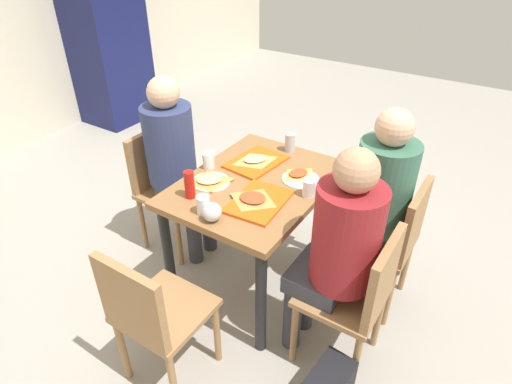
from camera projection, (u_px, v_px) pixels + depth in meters
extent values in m
cube|color=#9E998E|center=(256.00, 278.00, 2.90)|extent=(10.00, 10.00, 0.02)
cube|color=olive|center=(256.00, 184.00, 2.49)|extent=(1.03, 0.77, 0.04)
cylinder|color=black|center=(261.00, 302.00, 2.23)|extent=(0.06, 0.06, 0.72)
cylinder|color=black|center=(333.00, 216.00, 2.87)|extent=(0.06, 0.06, 0.72)
cylinder|color=black|center=(169.00, 257.00, 2.52)|extent=(0.06, 0.06, 0.72)
cylinder|color=black|center=(253.00, 188.00, 3.16)|extent=(0.06, 0.06, 0.72)
cube|color=#9E7247|center=(342.00, 295.00, 2.16)|extent=(0.40, 0.40, 0.03)
cube|color=#9E7247|center=(383.00, 278.00, 1.96)|extent=(0.38, 0.04, 0.40)
cylinder|color=#9E7247|center=(294.00, 333.00, 2.24)|extent=(0.04, 0.04, 0.43)
cylinder|color=#9E7247|center=(322.00, 293.00, 2.48)|extent=(0.04, 0.04, 0.43)
cylinder|color=#9E7247|center=(355.00, 364.00, 2.09)|extent=(0.04, 0.04, 0.43)
cylinder|color=#9E7247|center=(379.00, 318.00, 2.33)|extent=(0.04, 0.04, 0.43)
cube|color=#9E7247|center=(376.00, 241.00, 2.52)|extent=(0.40, 0.40, 0.03)
cube|color=#9E7247|center=(414.00, 222.00, 2.32)|extent=(0.38, 0.04, 0.40)
cylinder|color=#9E7247|center=(334.00, 275.00, 2.61)|extent=(0.04, 0.04, 0.43)
cylinder|color=#9E7247|center=(355.00, 245.00, 2.85)|extent=(0.04, 0.04, 0.43)
cylinder|color=#9E7247|center=(389.00, 298.00, 2.45)|extent=(0.04, 0.04, 0.43)
cylinder|color=#9E7247|center=(406.00, 264.00, 2.69)|extent=(0.04, 0.04, 0.43)
cube|color=#9E7247|center=(173.00, 192.00, 2.96)|extent=(0.40, 0.40, 0.03)
cube|color=#9E7247|center=(150.00, 158.00, 2.93)|extent=(0.38, 0.04, 0.40)
cylinder|color=#9E7247|center=(210.00, 215.00, 3.13)|extent=(0.04, 0.04, 0.43)
cylinder|color=#9E7247|center=(179.00, 240.00, 2.89)|extent=(0.04, 0.04, 0.43)
cylinder|color=#9E7247|center=(175.00, 201.00, 3.28)|extent=(0.04, 0.04, 0.43)
cylinder|color=#9E7247|center=(143.00, 223.00, 3.04)|extent=(0.04, 0.04, 0.43)
cube|color=#9E7247|center=(166.00, 310.00, 2.08)|extent=(0.40, 0.40, 0.03)
cube|color=#9E7247|center=(131.00, 304.00, 1.83)|extent=(0.04, 0.38, 0.40)
cylinder|color=#9E7247|center=(169.00, 306.00, 2.40)|extent=(0.04, 0.04, 0.43)
cylinder|color=#9E7247|center=(217.00, 333.00, 2.25)|extent=(0.04, 0.04, 0.43)
cylinder|color=#9E7247|center=(123.00, 349.00, 2.16)|extent=(0.04, 0.04, 0.43)
cylinder|color=#9E7247|center=(173.00, 383.00, 2.01)|extent=(0.04, 0.04, 0.43)
cylinder|color=#383842|center=(292.00, 315.00, 2.33)|extent=(0.10, 0.10, 0.46)
cylinder|color=#383842|center=(306.00, 297.00, 2.44)|extent=(0.10, 0.10, 0.46)
cube|color=#383842|center=(320.00, 276.00, 2.18)|extent=(0.32, 0.28, 0.10)
cylinder|color=maroon|center=(347.00, 236.00, 1.97)|extent=(0.32, 0.32, 0.52)
sphere|color=tan|center=(356.00, 171.00, 1.77)|extent=(0.20, 0.20, 0.20)
cylinder|color=#383842|center=(332.00, 261.00, 2.69)|extent=(0.10, 0.10, 0.46)
cylinder|color=#383842|center=(342.00, 247.00, 2.80)|extent=(0.10, 0.10, 0.46)
cube|color=#383842|center=(357.00, 225.00, 2.55)|extent=(0.32, 0.28, 0.10)
cylinder|color=#386651|center=(383.00, 186.00, 2.33)|extent=(0.32, 0.32, 0.52)
sphere|color=#DBAD89|center=(395.00, 127.00, 2.14)|extent=(0.20, 0.20, 0.20)
cylinder|color=#383842|center=(209.00, 222.00, 3.03)|extent=(0.10, 0.10, 0.46)
cylinder|color=#383842|center=(194.00, 234.00, 2.92)|extent=(0.10, 0.10, 0.46)
cube|color=#383842|center=(187.00, 190.00, 2.87)|extent=(0.32, 0.28, 0.10)
cylinder|color=navy|center=(170.00, 145.00, 2.75)|extent=(0.32, 0.32, 0.52)
sphere|color=#DBAD89|center=(163.00, 92.00, 2.56)|extent=(0.20, 0.20, 0.20)
cube|color=#D85914|center=(259.00, 202.00, 2.29)|extent=(0.38, 0.29, 0.02)
cube|color=#D85914|center=(256.00, 162.00, 2.65)|extent=(0.39, 0.30, 0.02)
cylinder|color=white|center=(211.00, 182.00, 2.46)|extent=(0.22, 0.22, 0.01)
cylinder|color=white|center=(301.00, 179.00, 2.49)|extent=(0.22, 0.22, 0.01)
pyramid|color=#C68C47|center=(253.00, 199.00, 2.28)|extent=(0.19, 0.22, 0.01)
ellipsoid|color=#B74723|center=(253.00, 197.00, 2.28)|extent=(0.13, 0.15, 0.01)
pyramid|color=tan|center=(255.00, 160.00, 2.64)|extent=(0.26, 0.25, 0.01)
ellipsoid|color=#D8C67F|center=(255.00, 159.00, 2.64)|extent=(0.18, 0.18, 0.01)
pyramid|color=#C68C47|center=(210.00, 180.00, 2.46)|extent=(0.27, 0.27, 0.01)
ellipsoid|color=#D8C67F|center=(210.00, 179.00, 2.45)|extent=(0.19, 0.19, 0.01)
pyramid|color=tan|center=(298.00, 174.00, 2.52)|extent=(0.20, 0.17, 0.01)
ellipsoid|color=#B74723|center=(299.00, 173.00, 2.51)|extent=(0.14, 0.12, 0.01)
cylinder|color=white|center=(208.00, 161.00, 2.58)|extent=(0.07, 0.07, 0.10)
cylinder|color=white|center=(309.00, 188.00, 2.32)|extent=(0.07, 0.07, 0.10)
cylinder|color=white|center=(203.00, 205.00, 2.19)|extent=(0.07, 0.07, 0.10)
cylinder|color=#B7BCC6|center=(290.00, 142.00, 2.76)|extent=(0.07, 0.07, 0.12)
cylinder|color=red|center=(189.00, 185.00, 2.29)|extent=(0.06, 0.06, 0.16)
sphere|color=silver|center=(212.00, 212.00, 2.13)|extent=(0.10, 0.10, 0.10)
cube|color=#14194C|center=(107.00, 36.00, 4.66)|extent=(0.70, 0.60, 1.90)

